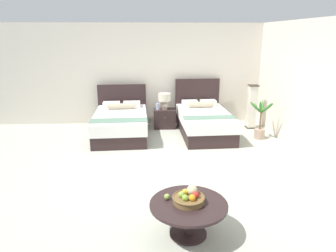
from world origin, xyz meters
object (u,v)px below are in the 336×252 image
(nightstand, at_px, (165,118))
(table_lamp, at_px, (164,99))
(bed_near_corner, at_px, (204,121))
(loose_apple, at_px, (167,197))
(floor_lamp_corner, at_px, (252,107))
(bed_near_window, at_px, (121,123))
(potted_palm, at_px, (260,125))
(fruit_bowl, at_px, (189,198))
(vase, at_px, (158,106))
(coffee_table, at_px, (189,210))

(nightstand, relative_size, table_lamp, 1.36)
(bed_near_corner, relative_size, loose_apple, 29.24)
(table_lamp, relative_size, loose_apple, 5.62)
(bed_near_corner, relative_size, floor_lamp_corner, 1.89)
(bed_near_window, bearing_deg, nightstand, 28.47)
(potted_palm, bearing_deg, bed_near_window, 172.50)
(nightstand, xyz_separation_m, fruit_bowl, (0.07, -4.72, 0.25))
(bed_near_corner, bearing_deg, vase, 153.91)
(table_lamp, bearing_deg, coffee_table, -89.24)
(bed_near_window, distance_m, loose_apple, 4.13)
(loose_apple, xyz_separation_m, floor_lamp_corner, (2.52, 4.48, 0.10))
(loose_apple, height_order, floor_lamp_corner, floor_lamp_corner)
(potted_palm, bearing_deg, bed_near_corner, 160.73)
(table_lamp, relative_size, floor_lamp_corner, 0.36)
(table_lamp, relative_size, potted_palm, 0.43)
(nightstand, xyz_separation_m, loose_apple, (-0.20, -4.63, 0.23))
(potted_palm, bearing_deg, vase, 157.45)
(table_lamp, xyz_separation_m, vase, (-0.17, -0.06, -0.18))
(coffee_table, bearing_deg, loose_apple, 157.09)
(vase, bearing_deg, fruit_bowl, -87.04)
(table_lamp, bearing_deg, fruit_bowl, -89.16)
(potted_palm, bearing_deg, loose_apple, -124.45)
(coffee_table, xyz_separation_m, potted_palm, (2.19, 3.69, 0.01))
(table_lamp, xyz_separation_m, floor_lamp_corner, (2.33, -0.17, -0.20))
(fruit_bowl, bearing_deg, table_lamp, 90.84)
(nightstand, distance_m, fruit_bowl, 4.72)
(loose_apple, bearing_deg, table_lamp, 87.57)
(coffee_table, height_order, potted_palm, potted_palm)
(bed_near_corner, distance_m, potted_palm, 1.37)
(loose_apple, bearing_deg, floor_lamp_corner, 60.57)
(floor_lamp_corner, bearing_deg, vase, 177.39)
(bed_near_corner, relative_size, fruit_bowl, 5.48)
(bed_near_corner, bearing_deg, loose_apple, -106.11)
(nightstand, xyz_separation_m, potted_palm, (2.26, -1.05, 0.09))
(nightstand, bearing_deg, floor_lamp_corner, -3.79)
(coffee_table, bearing_deg, bed_near_corner, 77.69)
(coffee_table, relative_size, floor_lamp_corner, 0.83)
(nightstand, relative_size, vase, 3.23)
(bed_near_window, xyz_separation_m, nightstand, (1.12, 0.61, -0.06))
(table_lamp, distance_m, vase, 0.26)
(bed_near_window, bearing_deg, loose_apple, -77.14)
(bed_near_window, distance_m, table_lamp, 1.36)
(nightstand, relative_size, floor_lamp_corner, 0.49)
(nightstand, height_order, table_lamp, table_lamp)
(bed_near_window, relative_size, vase, 11.95)
(loose_apple, relative_size, floor_lamp_corner, 0.06)
(table_lamp, height_order, loose_apple, table_lamp)
(bed_near_window, distance_m, bed_near_corner, 2.08)
(loose_apple, bearing_deg, nightstand, 87.56)
(bed_near_window, bearing_deg, potted_palm, -7.50)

